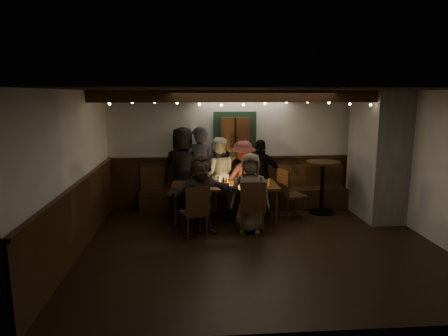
{
  "coord_description": "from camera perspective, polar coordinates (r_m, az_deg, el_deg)",
  "views": [
    {
      "loc": [
        -1.11,
        -6.34,
        2.54
      ],
      "look_at": [
        -0.51,
        1.6,
        1.05
      ],
      "focal_mm": 32.0,
      "sensor_mm": 36.0,
      "label": 1
    }
  ],
  "objects": [
    {
      "name": "person_g",
      "position": [
        7.36,
        3.73,
        -3.57
      ],
      "size": [
        0.77,
        0.55,
        1.48
      ],
      "primitive_type": "imported",
      "rotation": [
        0.0,
        0.0,
        -0.12
      ],
      "color": "#6E624C",
      "rests_on": "ground"
    },
    {
      "name": "person_c",
      "position": [
        8.68,
        -0.86,
        -0.9
      ],
      "size": [
        0.81,
        0.64,
        1.62
      ],
      "primitive_type": "imported",
      "rotation": [
        0.0,
        0.0,
        3.1
      ],
      "color": "#BDB8A2",
      "rests_on": "ground"
    },
    {
      "name": "dining_table",
      "position": [
        7.98,
        0.1,
        -2.83
      ],
      "size": [
        2.1,
        0.9,
        0.91
      ],
      "color": "black",
      "rests_on": "ground"
    },
    {
      "name": "person_e",
      "position": [
        8.81,
        5.28,
        -0.98
      ],
      "size": [
        0.96,
        0.5,
        1.56
      ],
      "primitive_type": "imported",
      "rotation": [
        0.0,
        0.0,
        3.01
      ],
      "color": "black",
      "rests_on": "ground"
    },
    {
      "name": "chair_near_right",
      "position": [
        7.24,
        4.1,
        -5.25
      ],
      "size": [
        0.48,
        0.48,
        1.01
      ],
      "color": "black",
      "rests_on": "ground"
    },
    {
      "name": "person_f",
      "position": [
        7.27,
        -3.3,
        -3.74
      ],
      "size": [
        1.44,
        0.78,
        1.48
      ],
      "primitive_type": "imported",
      "rotation": [
        0.0,
        0.0,
        0.26
      ],
      "color": "#3B2D28",
      "rests_on": "ground"
    },
    {
      "name": "person_b",
      "position": [
        8.52,
        -3.5,
        -0.28
      ],
      "size": [
        0.7,
        0.48,
        1.87
      ],
      "primitive_type": "imported",
      "rotation": [
        0.0,
        0.0,
        3.19
      ],
      "color": "#242632",
      "rests_on": "ground"
    },
    {
      "name": "person_a",
      "position": [
        8.61,
        -5.85,
        -0.27
      ],
      "size": [
        1.02,
        0.78,
        1.85
      ],
      "primitive_type": "imported",
      "rotation": [
        0.0,
        0.0,
        2.91
      ],
      "color": "black",
      "rests_on": "ground"
    },
    {
      "name": "chair_near_left",
      "position": [
        7.07,
        -4.09,
        -5.88
      ],
      "size": [
        0.55,
        0.55,
        0.95
      ],
      "color": "black",
      "rests_on": "ground"
    },
    {
      "name": "chair_end",
      "position": [
        8.3,
        9.1,
        -3.25
      ],
      "size": [
        0.57,
        0.57,
        1.02
      ],
      "color": "black",
      "rests_on": "ground"
    },
    {
      "name": "high_top",
      "position": [
        8.8,
        13.89,
        -1.72
      ],
      "size": [
        0.7,
        0.7,
        1.12
      ],
      "color": "black",
      "rests_on": "ground"
    },
    {
      "name": "room",
      "position": [
        8.19,
        11.13,
        0.09
      ],
      "size": [
        6.02,
        5.01,
        2.62
      ],
      "color": "black",
      "rests_on": "ground"
    },
    {
      "name": "person_d",
      "position": [
        8.7,
        2.74,
        -1.15
      ],
      "size": [
        1.14,
        0.91,
        1.54
      ],
      "primitive_type": "imported",
      "rotation": [
        0.0,
        0.0,
        3.54
      ],
      "color": "#582724",
      "rests_on": "ground"
    }
  ]
}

